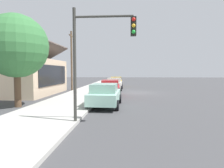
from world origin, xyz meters
The scene contains 11 objects.
ground_plane centered at (0.00, 0.00, 0.00)m, with size 120.00×120.00×0.00m, color #424244.
sidewalk_curb centered at (0.00, 5.60, 0.08)m, with size 60.00×4.20×0.16m, color #B2AFA8.
car_seafoam centered at (-8.94, 2.73, 0.82)m, with size 4.58×2.15×1.59m.
car_cherry centered at (-3.21, 2.82, 0.81)m, with size 4.67×2.15×1.59m.
car_ivory centered at (2.96, 2.80, 0.82)m, with size 4.79×2.12×1.59m.
car_mustard centered at (8.87, 2.86, 0.82)m, with size 4.55×2.13×1.59m.
storefront_building centered at (-2.18, 11.98, 1.98)m, with size 9.61×6.50×5.46m.
shade_tree centered at (-9.49, 8.62, 4.09)m, with size 4.22×4.22×6.22m.
traffic_light_main centered at (-13.50, 2.54, 3.49)m, with size 0.37×2.79×5.20m.
utility_pole_wooden centered at (2.26, 8.20, 3.93)m, with size 1.80×0.24×7.50m.
fire_hydrant_red centered at (-6.65, 4.20, 0.50)m, with size 0.22×0.22×0.71m.
Camera 1 is at (-22.02, 1.32, 2.40)m, focal length 31.01 mm.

